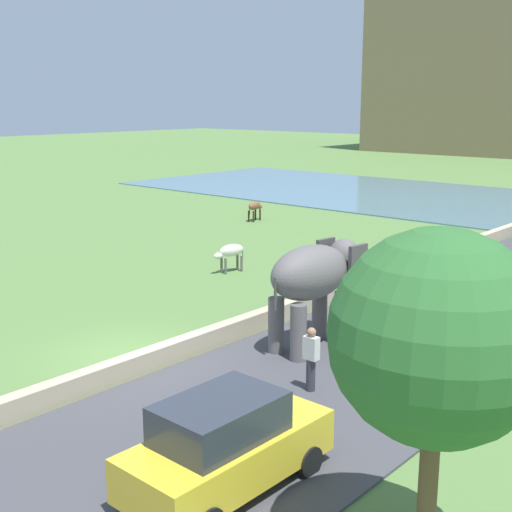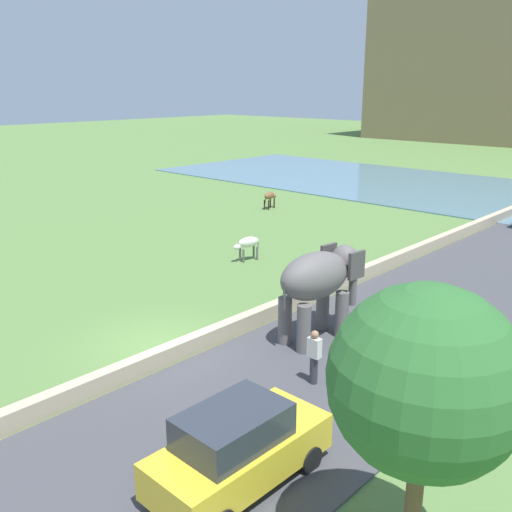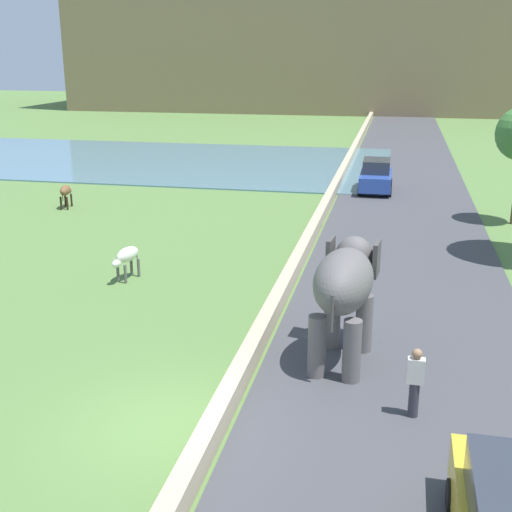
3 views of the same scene
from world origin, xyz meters
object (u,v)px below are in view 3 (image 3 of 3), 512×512
object	(u,v)px
person_beside_elephant	(415,382)
cow_white	(127,257)
cow_brown	(66,191)
elephant	(345,285)
car_blue	(376,176)

from	to	relation	value
person_beside_elephant	cow_white	size ratio (longest dim) A/B	1.14
person_beside_elephant	cow_brown	world-z (taller)	person_beside_elephant
elephant	car_blue	bearing A→B (deg)	90.06
cow_brown	elephant	bearing A→B (deg)	-43.93
car_blue	elephant	bearing A→B (deg)	-89.94
elephant	person_beside_elephant	xyz separation A→B (m)	(1.73, -2.48, -1.16)
cow_white	elephant	bearing A→B (deg)	-31.57
person_beside_elephant	cow_brown	size ratio (longest dim) A/B	1.15
person_beside_elephant	cow_white	xyz separation A→B (m)	(-9.50, 7.26, -0.04)
car_blue	cow_brown	xyz separation A→B (m)	(-15.00, -7.16, -0.06)
person_beside_elephant	car_blue	world-z (taller)	car_blue
elephant	car_blue	size ratio (longest dim) A/B	0.88
elephant	cow_white	size ratio (longest dim) A/B	2.48
car_blue	cow_white	bearing A→B (deg)	-114.69
cow_white	cow_brown	distance (m)	12.10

